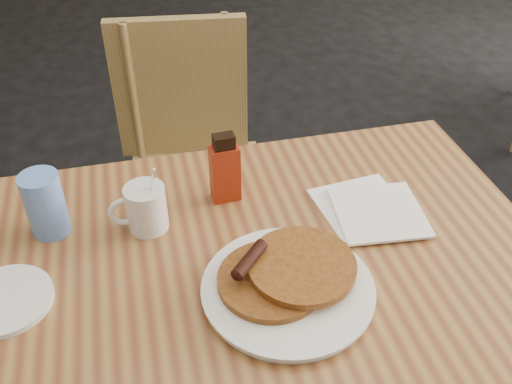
# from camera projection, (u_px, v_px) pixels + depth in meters

# --- Properties ---
(main_table) EXTENTS (1.24, 0.87, 0.75)m
(main_table) POSITION_uv_depth(u_px,v_px,m) (249.00, 276.00, 1.11)
(main_table) COLOR olive
(main_table) RESTS_ON floor
(chair_main_far) EXTENTS (0.47, 0.48, 0.91)m
(chair_main_far) POSITION_uv_depth(u_px,v_px,m) (190.00, 144.00, 1.78)
(chair_main_far) COLOR #9C7F49
(chair_main_far) RESTS_ON floor
(pancake_plate) EXTENTS (0.31, 0.31, 0.07)m
(pancake_plate) POSITION_uv_depth(u_px,v_px,m) (287.00, 283.00, 1.01)
(pancake_plate) COLOR white
(pancake_plate) RESTS_ON main_table
(coffee_mug) EXTENTS (0.12, 0.08, 0.15)m
(coffee_mug) POSITION_uv_depth(u_px,v_px,m) (145.00, 207.00, 1.13)
(coffee_mug) COLOR white
(coffee_mug) RESTS_ON main_table
(syrup_bottle) EXTENTS (0.06, 0.04, 0.16)m
(syrup_bottle) POSITION_uv_depth(u_px,v_px,m) (225.00, 170.00, 1.19)
(syrup_bottle) COLOR maroon
(syrup_bottle) RESTS_ON main_table
(napkin_stack) EXTENTS (0.22, 0.23, 0.01)m
(napkin_stack) POSITION_uv_depth(u_px,v_px,m) (370.00, 209.00, 1.19)
(napkin_stack) COLOR white
(napkin_stack) RESTS_ON main_table
(blue_tumbler) EXTENTS (0.09, 0.09, 0.13)m
(blue_tumbler) POSITION_uv_depth(u_px,v_px,m) (45.00, 204.00, 1.11)
(blue_tumbler) COLOR #608DE2
(blue_tumbler) RESTS_ON main_table
(side_saucer) EXTENTS (0.20, 0.20, 0.01)m
(side_saucer) POSITION_uv_depth(u_px,v_px,m) (5.00, 301.00, 1.00)
(side_saucer) COLOR white
(side_saucer) RESTS_ON main_table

